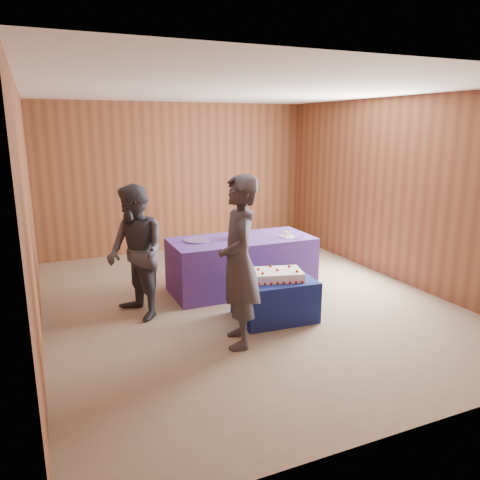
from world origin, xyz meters
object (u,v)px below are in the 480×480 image
serving_table (242,264)px  guest_right (136,253)px  sheet_cake (277,275)px  vase (240,231)px  cake_table (275,298)px  guest_left (239,262)px

serving_table → guest_right: bearing=-164.4°
sheet_cake → serving_table: bearing=102.8°
vase → guest_right: size_ratio=0.13×
sheet_cake → cake_table: bearing=134.8°
cake_table → guest_right: guest_right is taller
sheet_cake → vase: vase is taller
sheet_cake → vase: bearing=104.0°
serving_table → guest_left: guest_left is taller
vase → guest_right: guest_right is taller
serving_table → guest_left: 1.80m
sheet_cake → guest_right: (-1.52, 0.71, 0.26)m
serving_table → vase: vase is taller
serving_table → sheet_cake: 1.14m
vase → guest_left: bearing=-113.9°
vase → guest_right: (-1.54, -0.42, -0.04)m
serving_table → guest_right: 1.67m
cake_table → guest_right: (-1.51, 0.69, 0.56)m
cake_table → sheet_cake: (0.01, -0.02, 0.30)m
vase → guest_left: size_ratio=0.12×
cake_table → guest_left: bearing=-142.0°
cake_table → guest_left: (-0.67, -0.46, 0.66)m
vase → sheet_cake: bearing=-90.6°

